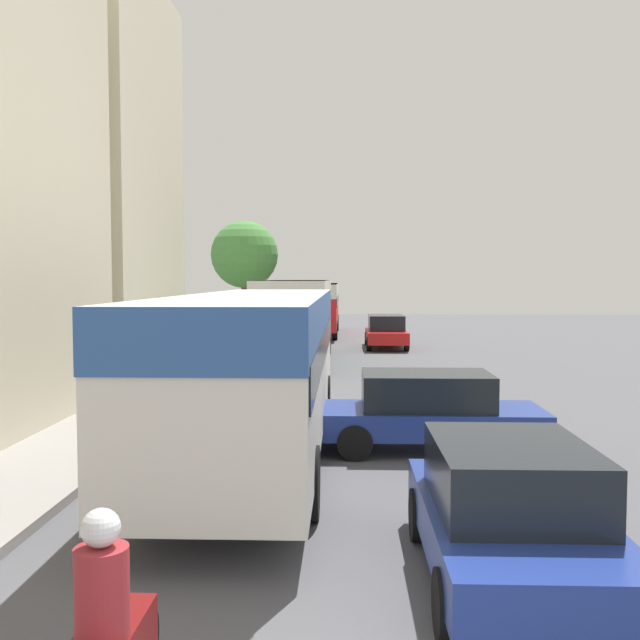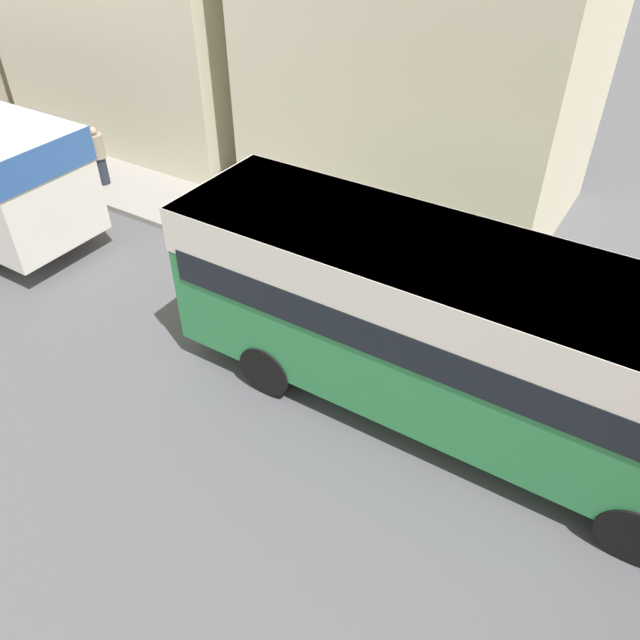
# 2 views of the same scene
# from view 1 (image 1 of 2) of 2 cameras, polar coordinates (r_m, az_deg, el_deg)

# --- Properties ---
(building_far_terrace) EXTENTS (5.38, 7.62, 12.98)m
(building_far_terrace) POSITION_cam_1_polar(r_m,az_deg,el_deg) (25.16, -18.89, 10.62)
(building_far_terrace) COLOR beige
(building_far_terrace) RESTS_ON ground_plane
(bus_lead) EXTENTS (2.50, 11.13, 2.94)m
(bus_lead) POSITION_cam_1_polar(r_m,az_deg,el_deg) (12.97, -5.05, -2.47)
(bus_lead) COLOR silver
(bus_lead) RESTS_ON ground_plane
(bus_following) EXTENTS (2.53, 9.80, 3.15)m
(bus_following) POSITION_cam_1_polar(r_m,az_deg,el_deg) (27.46, -1.91, 0.87)
(bus_following) COLOR #2D8447
(bus_following) RESTS_ON ground_plane
(bus_third_in_line) EXTENTS (2.61, 10.59, 2.92)m
(bus_third_in_line) POSITION_cam_1_polar(r_m,az_deg,el_deg) (40.51, -0.39, 1.49)
(bus_third_in_line) COLOR red
(bus_third_in_line) RESTS_ON ground_plane
(car_crossing) EXTENTS (4.35, 1.85, 1.47)m
(car_crossing) POSITION_cam_1_polar(r_m,az_deg,el_deg) (13.63, 8.49, -7.12)
(car_crossing) COLOR navy
(car_crossing) RESTS_ON ground_plane
(car_far_curb) EXTENTS (1.87, 3.90, 1.51)m
(car_far_curb) POSITION_cam_1_polar(r_m,az_deg,el_deg) (8.04, 14.97, -14.54)
(car_far_curb) COLOR navy
(car_far_curb) RESTS_ON ground_plane
(car_distant) EXTENTS (1.88, 4.41, 1.53)m
(car_distant) POSITION_cam_1_polar(r_m,az_deg,el_deg) (33.07, 5.31, -0.88)
(car_distant) COLOR red
(car_distant) RESTS_ON ground_plane
(pedestrian_near_curb) EXTENTS (0.41, 0.41, 1.59)m
(pedestrian_near_curb) POSITION_cam_1_polar(r_m,az_deg,el_deg) (16.70, -14.80, -4.60)
(pedestrian_near_curb) COLOR #232838
(pedestrian_near_curb) RESTS_ON sidewalk
(street_tree) EXTENTS (3.44, 3.44, 6.01)m
(street_tree) POSITION_cam_1_polar(r_m,az_deg,el_deg) (36.79, -6.06, 5.19)
(street_tree) COLOR brown
(street_tree) RESTS_ON sidewalk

